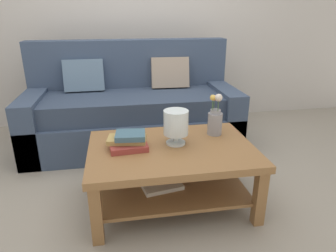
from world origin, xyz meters
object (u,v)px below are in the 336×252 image
Objects in this scene: flower_pitcher at (215,118)px; couch at (133,110)px; coffee_table at (171,162)px; book_stack_main at (129,141)px; glass_hurricane_vase at (176,124)px.

couch is at bearing 120.03° from flower_pitcher.
coffee_table is 0.34m from book_stack_main.
glass_hurricane_vase is at bearing 1.77° from book_stack_main.
couch is 1.18m from coffee_table.
book_stack_main is 0.35m from glass_hurricane_vase.
couch is 8.53× the size of glass_hurricane_vase.
couch is 1.16m from glass_hurricane_vase.
book_stack_main is at bearing 172.23° from coffee_table.
coffee_table is 3.50× the size of flower_pitcher.
flower_pitcher reaches higher than coffee_table.
flower_pitcher is at bearing 20.83° from glass_hurricane_vase.
couch is 1.13m from book_stack_main.
flower_pitcher reaches higher than book_stack_main.
book_stack_main is 0.87× the size of flower_pitcher.
coffee_table is at bearing -154.57° from flower_pitcher.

